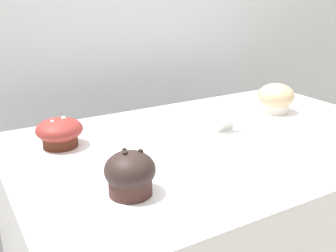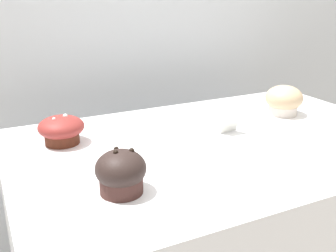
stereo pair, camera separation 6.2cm
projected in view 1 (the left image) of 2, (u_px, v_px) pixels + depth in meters
wall_back at (121, 103)px, 1.48m from camera, size 3.20×0.10×1.80m
muffin_front_center at (130, 174)px, 0.70m from camera, size 0.09×0.09×0.09m
muffin_back_left at (276, 98)px, 1.16m from camera, size 0.11×0.11×0.09m
muffin_back_right at (60, 132)px, 0.91m from camera, size 0.11×0.11×0.07m
price_card at (225, 119)px, 1.01m from camera, size 0.05×0.04×0.06m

